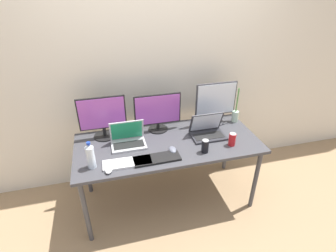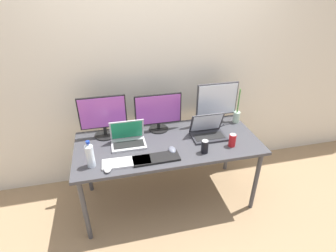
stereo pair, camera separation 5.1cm
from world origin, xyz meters
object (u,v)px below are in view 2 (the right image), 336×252
at_px(mouse_by_keyboard, 108,169).
at_px(keyboard_aux, 127,162).
at_px(mouse_by_laptop, 172,150).
at_px(water_bottle, 90,155).
at_px(monitor_right, 217,103).
at_px(bamboo_vase, 237,116).
at_px(laptop_secondary, 208,131).
at_px(work_desk, 168,147).
at_px(keyboard_main, 156,158).
at_px(soda_can_near_keyboard, 232,140).
at_px(soda_can_by_laptop, 205,147).
at_px(laptop_silver, 128,139).
at_px(monitor_center, 158,112).
at_px(monitor_left, 103,116).

bearing_deg(mouse_by_keyboard, keyboard_aux, 31.45).
distance_m(mouse_by_laptop, water_bottle, 0.73).
bearing_deg(keyboard_aux, monitor_right, 27.72).
xyz_separation_m(monitor_right, mouse_by_laptop, (-0.59, -0.42, -0.22)).
bearing_deg(bamboo_vase, laptop_secondary, -153.95).
height_order(work_desk, keyboard_main, keyboard_main).
bearing_deg(water_bottle, work_desk, 16.29).
height_order(laptop_secondary, keyboard_aux, laptop_secondary).
bearing_deg(soda_can_near_keyboard, laptop_secondary, 125.77).
bearing_deg(keyboard_main, soda_can_by_laptop, -0.68).
bearing_deg(laptop_silver, keyboard_aux, -98.56).
bearing_deg(work_desk, keyboard_aux, -150.43).
distance_m(work_desk, monitor_center, 0.37).
bearing_deg(monitor_center, keyboard_main, -103.90).
bearing_deg(laptop_silver, monitor_right, 11.21).
relative_size(keyboard_aux, soda_can_by_laptop, 3.30).
bearing_deg(laptop_silver, soda_can_by_laptop, -24.81).
height_order(laptop_silver, mouse_by_keyboard, laptop_silver).
bearing_deg(keyboard_aux, monitor_left, 109.60).
relative_size(monitor_right, laptop_silver, 1.42).
bearing_deg(laptop_secondary, soda_can_by_laptop, -116.15).
distance_m(laptop_secondary, keyboard_main, 0.64).
bearing_deg(keyboard_aux, keyboard_main, 0.48).
bearing_deg(monitor_left, mouse_by_keyboard, -89.81).
bearing_deg(soda_can_near_keyboard, mouse_by_laptop, 176.33).
relative_size(laptop_secondary, bamboo_vase, 0.86).
bearing_deg(keyboard_aux, mouse_by_keyboard, -157.31).
relative_size(monitor_right, bamboo_vase, 1.18).
xyz_separation_m(monitor_left, mouse_by_keyboard, (0.00, -0.56, -0.21)).
height_order(keyboard_aux, soda_can_by_laptop, soda_can_by_laptop).
height_order(keyboard_aux, soda_can_near_keyboard, soda_can_near_keyboard).
bearing_deg(laptop_silver, monitor_center, 30.07).
bearing_deg(mouse_by_keyboard, mouse_by_laptop, 23.57).
xyz_separation_m(keyboard_main, soda_can_near_keyboard, (0.74, 0.04, 0.05)).
xyz_separation_m(laptop_secondary, keyboard_main, (-0.58, -0.27, -0.05)).
distance_m(keyboard_main, soda_can_by_laptop, 0.45).
xyz_separation_m(water_bottle, soda_can_by_laptop, (1.00, -0.03, -0.05)).
distance_m(monitor_left, soda_can_near_keyboard, 1.26).
relative_size(monitor_right, water_bottle, 1.84).
distance_m(soda_can_near_keyboard, soda_can_by_laptop, 0.29).
bearing_deg(work_desk, monitor_center, 98.79).
bearing_deg(work_desk, soda_can_by_laptop, -40.49).
distance_m(mouse_by_keyboard, soda_can_by_laptop, 0.87).
distance_m(monitor_center, laptop_silver, 0.42).
distance_m(laptop_silver, keyboard_aux, 0.31).
xyz_separation_m(laptop_secondary, keyboard_aux, (-0.84, -0.26, -0.05)).
bearing_deg(monitor_right, soda_can_by_laptop, -121.39).
bearing_deg(keyboard_aux, monitor_center, 54.11).
xyz_separation_m(work_desk, laptop_silver, (-0.38, 0.06, 0.11)).
height_order(monitor_right, water_bottle, monitor_right).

